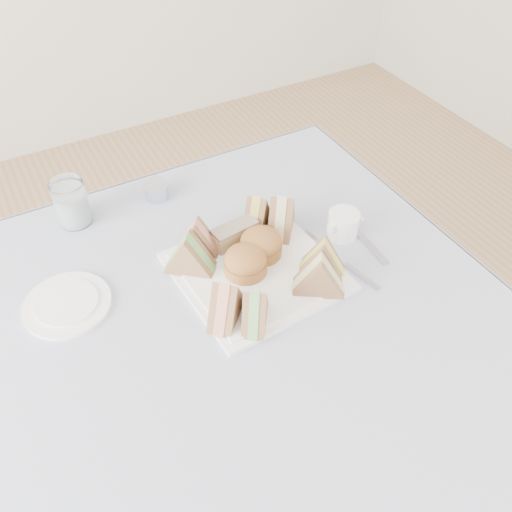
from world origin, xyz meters
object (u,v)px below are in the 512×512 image
table (242,417)px  serving_plate (256,271)px  water_glass (71,202)px  creamer_jug (343,224)px

table → serving_plate: 0.40m
water_glass → creamer_jug: (0.50, -0.33, -0.02)m
table → water_glass: size_ratio=8.37×
table → serving_plate: bearing=44.7°
serving_plate → water_glass: (-0.28, 0.34, 0.05)m
serving_plate → creamer_jug: 0.22m
table → water_glass: bearing=114.5°
serving_plate → table: bearing=-139.0°
table → creamer_jug: bearing=17.5°
creamer_jug → serving_plate: bearing=168.8°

